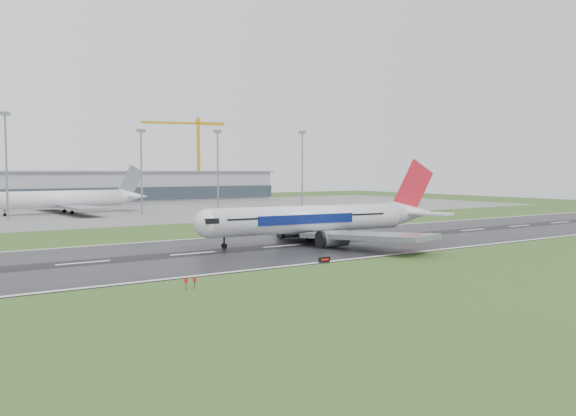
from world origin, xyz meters
TOP-DOWN VIEW (x-y plane):
  - ground at (0.00, 0.00)m, footprint 520.00×520.00m
  - runway at (0.00, 0.00)m, footprint 400.00×45.00m
  - apron at (0.00, 125.00)m, footprint 400.00×130.00m
  - terminal at (0.00, 185.00)m, footprint 240.00×36.00m
  - main_airliner at (31.57, 0.68)m, footprint 64.72×62.20m
  - parked_airliner at (3.83, 120.63)m, footprint 63.33×59.62m
  - tower_crane at (92.78, 200.00)m, footprint 44.83×15.40m
  - runway_sign at (14.22, -22.24)m, footprint 2.31×0.48m
  - floodmast_2 at (-18.42, 100.00)m, footprint 0.64×0.64m
  - floodmast_3 at (24.99, 100.00)m, footprint 0.64×0.64m
  - floodmast_4 at (55.05, 100.00)m, footprint 0.64×0.64m
  - floodmast_5 at (94.46, 100.00)m, footprint 0.64×0.64m

SIDE VIEW (x-z plane):
  - ground at x=0.00m, z-range 0.00..0.00m
  - apron at x=0.00m, z-range 0.00..0.08m
  - runway at x=0.00m, z-range 0.00..0.10m
  - runway_sign at x=14.22m, z-range 0.00..1.04m
  - terminal at x=0.00m, z-range 0.00..15.00m
  - parked_airliner at x=3.83m, z-range 0.08..17.36m
  - main_airliner at x=31.57m, z-range 0.10..17.58m
  - floodmast_3 at x=24.99m, z-range 0.00..29.28m
  - floodmast_4 at x=55.05m, z-range 0.00..30.17m
  - floodmast_5 at x=94.46m, z-range 0.00..31.33m
  - floodmast_2 at x=-18.42m, z-range 0.00..32.94m
  - tower_crane at x=92.78m, z-range 0.00..45.31m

